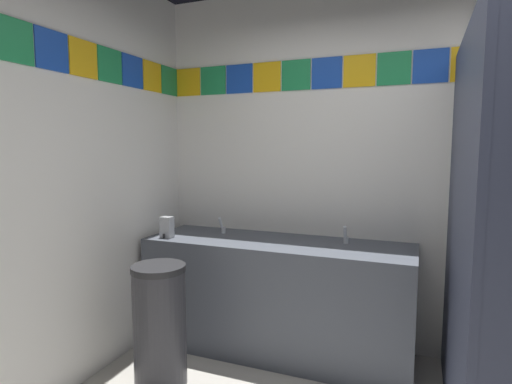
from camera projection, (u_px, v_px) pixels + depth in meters
name	position (u px, v px, depth m)	size (l,w,h in m)	color
wall_back	(408.00, 169.00, 2.98)	(3.82, 0.09, 2.73)	white
vanity_counter	(276.00, 295.00, 3.09)	(1.95, 0.62, 0.84)	#4C515B
faucet_left	(222.00, 227.00, 3.30)	(0.04, 0.10, 0.14)	silver
faucet_right	(346.00, 237.00, 2.94)	(0.04, 0.10, 0.14)	silver
soap_dispenser	(167.00, 227.00, 3.16)	(0.09, 0.09, 0.16)	#B7BABF
stall_divider	(504.00, 248.00, 1.89)	(0.92, 1.49, 2.13)	#33384C
trash_bin	(160.00, 325.00, 2.64)	(0.34, 0.34, 0.79)	#333338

